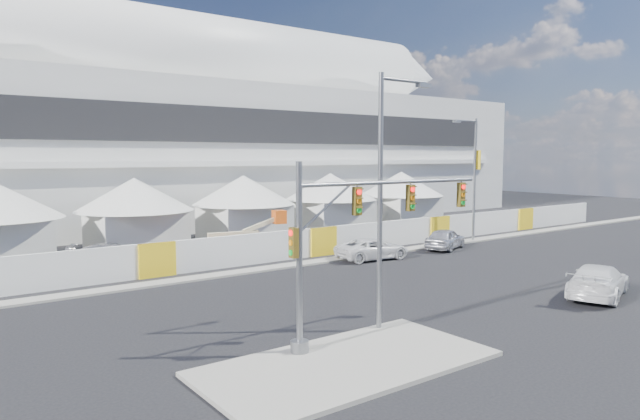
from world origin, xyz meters
TOP-DOWN VIEW (x-y plane):
  - ground at (0.00, 0.00)m, footprint 160.00×160.00m
  - median_island at (-6.00, -3.00)m, footprint 10.00×5.00m
  - far_curb at (20.00, 12.50)m, footprint 80.00×1.20m
  - stadium at (8.71, 41.50)m, footprint 80.00×24.80m
  - tent_row at (0.50, 24.00)m, footprint 53.40×8.40m
  - hoarding_fence at (6.00, 14.50)m, footprint 70.00×0.25m
  - scaffold_tower at (46.00, 36.00)m, footprint 4.40×4.40m
  - sedan_silver at (14.98, 11.13)m, footprint 3.49×5.04m
  - pickup_curb at (7.82, 11.23)m, footprint 2.98×5.41m
  - pickup_near at (9.89, -3.17)m, footprint 3.97×6.06m
  - lot_car_b at (21.76, 16.92)m, footprint 3.55×4.68m
  - lot_car_c at (-7.16, 19.00)m, footprint 4.08×5.57m
  - traffic_mast at (-4.66, -1.30)m, footprint 9.41×0.65m
  - streetlight_median at (-2.32, -0.80)m, footprint 2.78×0.28m
  - streetlight_curb at (19.73, 12.50)m, footprint 2.96×0.67m
  - boom_lift at (-0.54, 16.43)m, footprint 6.57×2.05m

SIDE VIEW (x-z plane):
  - ground at x=0.00m, z-range 0.00..0.00m
  - far_curb at x=20.00m, z-range 0.00..0.12m
  - median_island at x=-6.00m, z-range 0.00..0.15m
  - pickup_curb at x=7.82m, z-range 0.00..1.43m
  - lot_car_b at x=21.76m, z-range 0.00..1.48m
  - lot_car_c at x=-7.16m, z-range 0.00..1.50m
  - sedan_silver at x=14.98m, z-range 0.00..1.59m
  - pickup_near at x=9.89m, z-range 0.00..1.63m
  - boom_lift at x=-0.54m, z-range -0.75..2.51m
  - hoarding_fence at x=6.00m, z-range 0.00..2.00m
  - tent_row at x=0.50m, z-range 0.45..5.85m
  - traffic_mast at x=-4.66m, z-range 0.58..7.23m
  - streetlight_curb at x=19.73m, z-range 0.80..10.78m
  - streetlight_median at x=-2.32m, z-range 0.89..10.93m
  - scaffold_tower at x=46.00m, z-range 0.00..12.00m
  - stadium at x=8.71m, z-range -1.54..20.44m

